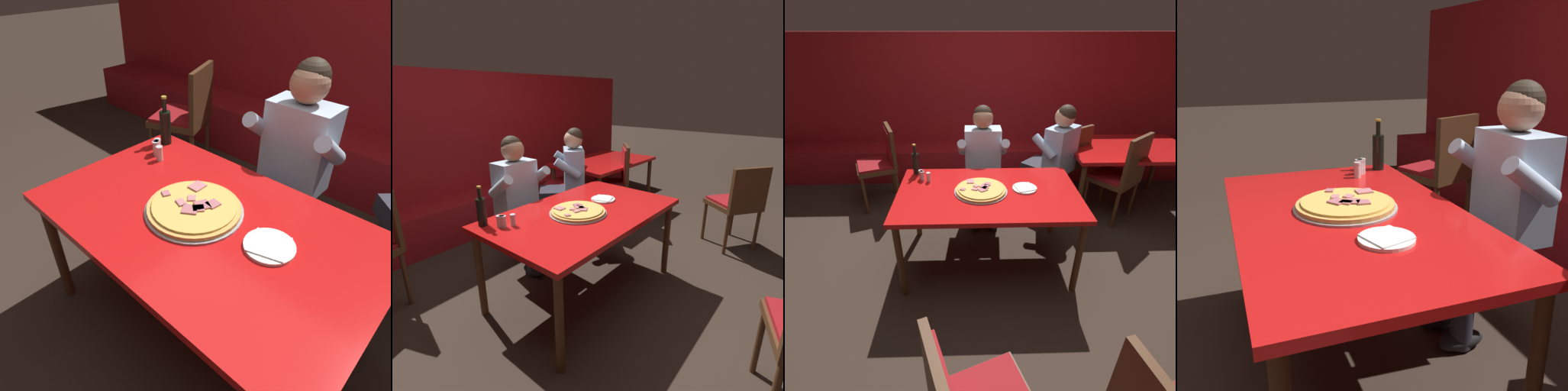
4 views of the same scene
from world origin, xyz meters
The scene contains 12 objects.
ground_plane centered at (0.00, 0.00, 0.00)m, with size 24.00×24.00×0.00m, color #33261E.
booth_bench centered at (0.00, 1.86, 0.23)m, with size 6.46×0.48×0.46m, color maroon.
main_dining_table centered at (0.00, 0.00, 0.68)m, with size 1.54×0.95×0.74m.
pizza centered at (-0.06, 0.00, 0.76)m, with size 0.45×0.45×0.05m.
plate_white_paper centered at (0.32, 0.04, 0.75)m, with size 0.21×0.21×0.02m.
beer_bottle centered at (-0.66, 0.38, 0.86)m, with size 0.07×0.07×0.29m.
shaker_red_pepper_flakes centered at (-0.59, 0.23, 0.78)m, with size 0.04×0.04×0.09m.
shaker_black_pepper centered at (-0.60, 0.26, 0.78)m, with size 0.04×0.04×0.09m.
shaker_parmesan centered at (-0.59, 0.25, 0.78)m, with size 0.04×0.04×0.09m.
shaker_oregano centered at (-0.53, 0.21, 0.78)m, with size 0.04×0.04×0.09m.
diner_seated_blue_shirt centered at (-0.01, 0.75, 0.71)m, with size 0.53×0.53×1.27m.
dining_chair_side_aisle centered at (-1.20, 1.12, 0.58)m, with size 0.57×0.57×0.97m.
Camera 1 is at (0.80, -0.90, 1.72)m, focal length 32.00 mm.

